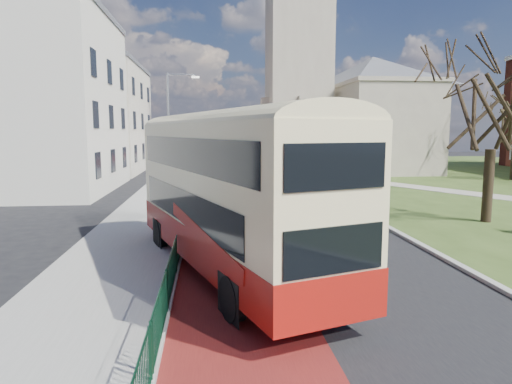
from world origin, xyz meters
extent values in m
plane|color=black|center=(0.00, 0.00, 0.00)|extent=(160.00, 160.00, 0.00)
cube|color=black|center=(1.50, 20.00, 0.01)|extent=(9.00, 120.00, 0.01)
cube|color=#591414|center=(-1.20, 20.00, 0.01)|extent=(3.40, 120.00, 0.01)
cube|color=gray|center=(-5.00, 20.00, 0.06)|extent=(4.00, 120.00, 0.12)
cube|color=#999993|center=(-3.00, 20.00, 0.07)|extent=(0.25, 120.00, 0.13)
cube|color=#999993|center=(6.10, 22.00, 0.07)|extent=(0.25, 80.00, 0.13)
cylinder|color=#0C3622|center=(-2.95, 4.00, 1.10)|extent=(0.04, 24.00, 0.04)
cylinder|color=#0C3622|center=(-2.95, 4.00, 0.15)|extent=(0.04, 24.00, 0.04)
cube|color=gray|center=(8.00, 38.00, 12.00)|extent=(6.50, 6.50, 24.00)
cube|color=gray|center=(16.50, 38.00, 4.50)|extent=(9.00, 18.00, 9.00)
pyramid|color=#565960|center=(16.50, 38.00, 12.60)|extent=(9.00, 18.00, 3.60)
cube|color=beige|center=(-14.00, 22.00, 6.25)|extent=(10.00, 14.00, 12.50)
cube|color=#565960|center=(-14.00, 22.00, 12.75)|extent=(10.30, 14.30, 0.50)
cube|color=beige|center=(-14.00, 38.00, 5.50)|extent=(10.00, 16.00, 11.00)
cube|color=#565960|center=(-14.00, 38.00, 11.25)|extent=(10.30, 16.30, 0.50)
cylinder|color=gray|center=(-4.50, 18.00, 4.12)|extent=(0.16, 0.16, 8.00)
cylinder|color=gray|center=(-3.60, 18.00, 8.02)|extent=(1.80, 0.10, 0.10)
cube|color=silver|center=(-2.70, 18.00, 7.87)|extent=(0.50, 0.18, 0.12)
cube|color=maroon|center=(-1.36, 1.05, 1.06)|extent=(6.22, 11.73, 1.04)
cube|color=beige|center=(-1.36, 1.05, 3.10)|extent=(6.18, 11.66, 3.03)
cube|color=black|center=(-2.70, 0.93, 2.16)|extent=(3.09, 8.93, 0.99)
cube|color=black|center=(-0.22, 1.77, 2.16)|extent=(3.09, 8.93, 0.99)
cube|color=black|center=(-2.60, 0.63, 3.73)|extent=(3.39, 9.80, 0.94)
cube|color=black|center=(-0.12, 1.48, 3.73)|extent=(3.39, 9.80, 0.94)
cube|color=black|center=(-3.20, 6.46, 2.16)|extent=(2.24, 0.83, 1.10)
cube|color=black|center=(-3.20, 6.46, 3.73)|extent=(2.24, 0.83, 0.94)
cube|color=orange|center=(-3.20, 6.46, 4.32)|extent=(1.80, 0.70, 0.31)
cylinder|color=black|center=(-3.76, 4.36, 0.54)|extent=(0.65, 1.13, 1.09)
cylinder|color=black|center=(-1.47, 5.14, 0.54)|extent=(0.65, 1.13, 1.09)
cylinder|color=black|center=(-1.39, -2.60, 0.54)|extent=(0.65, 1.13, 1.09)
cylinder|color=black|center=(0.90, -1.82, 0.54)|extent=(0.65, 1.13, 1.09)
cylinder|color=black|center=(11.39, 7.67, 1.78)|extent=(0.49, 0.49, 3.49)
camera|label=1|loc=(-1.90, -12.72, 4.39)|focal=32.00mm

